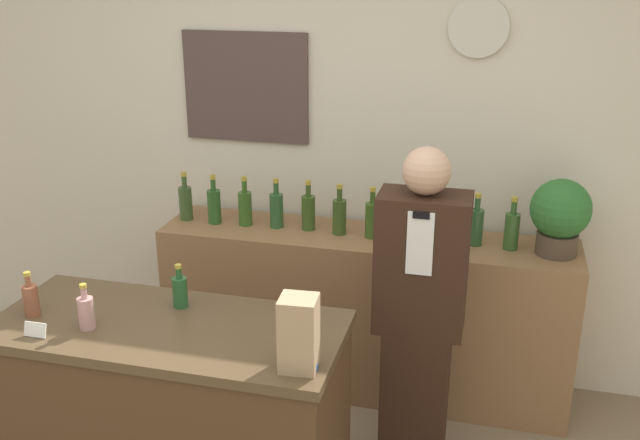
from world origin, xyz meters
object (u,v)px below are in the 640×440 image
Objects in this scene: paper_bag at (299,334)px; tape_dispenser at (304,366)px; potted_plant at (560,214)px; shopkeeper at (419,317)px.

tape_dispenser is (0.02, -0.02, -0.11)m from paper_bag.
potted_plant is at bearing 56.91° from paper_bag.
potted_plant is 1.70m from tape_dispenser.
shopkeeper is 0.94m from paper_bag.
potted_plant reaches higher than paper_bag.
paper_bag is (-0.32, -0.83, 0.32)m from shopkeeper.
paper_bag is 0.12m from tape_dispenser.
shopkeeper is 4.07× the size of potted_plant.
shopkeeper is at bearing 70.66° from tape_dispenser.
potted_plant reaches higher than tape_dispenser.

